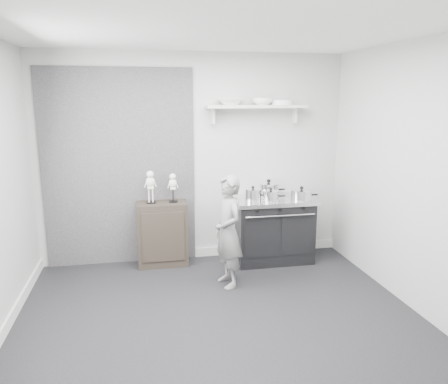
{
  "coord_description": "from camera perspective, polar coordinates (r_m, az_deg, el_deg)",
  "views": [
    {
      "loc": [
        -0.72,
        -3.83,
        2.15
      ],
      "look_at": [
        0.23,
        0.95,
        1.08
      ],
      "focal_mm": 35.0,
      "sensor_mm": 36.0,
      "label": 1
    }
  ],
  "objects": [
    {
      "name": "room_shell",
      "position": [
        4.06,
        -2.27,
        5.2
      ],
      "size": [
        4.02,
        3.62,
        2.71
      ],
      "color": "#AFAFAD",
      "rests_on": "ground"
    },
    {
      "name": "pot_front_center",
      "position": [
        5.55,
        6.13,
        -0.5
      ],
      "size": [
        0.3,
        0.21,
        0.17
      ],
      "color": "silver",
      "rests_on": "stove"
    },
    {
      "name": "skeleton_full",
      "position": [
        5.55,
        -9.59,
        0.97
      ],
      "size": [
        0.13,
        0.09,
        0.48
      ],
      "primitive_type": null,
      "color": "white",
      "rests_on": "side_cabinet"
    },
    {
      "name": "bowl_large",
      "position": [
        5.63,
        0.84,
        11.7
      ],
      "size": [
        0.32,
        0.32,
        0.08
      ],
      "primitive_type": "imported",
      "color": "white",
      "rests_on": "wall_shelf"
    },
    {
      "name": "pot_front_left",
      "position": [
        5.54,
        3.8,
        -0.36
      ],
      "size": [
        0.3,
        0.22,
        0.2
      ],
      "color": "silver",
      "rests_on": "stove"
    },
    {
      "name": "side_cabinet",
      "position": [
        5.72,
        -8.05,
        -5.39
      ],
      "size": [
        0.63,
        0.37,
        0.83
      ],
      "primitive_type": "cube",
      "color": "black",
      "rests_on": "ground"
    },
    {
      "name": "pot_front_right",
      "position": [
        5.68,
        10.08,
        -0.34
      ],
      "size": [
        0.36,
        0.27,
        0.18
      ],
      "color": "silver",
      "rests_on": "stove"
    },
    {
      "name": "plate_stack",
      "position": [
        5.81,
        7.55,
        11.53
      ],
      "size": [
        0.28,
        0.28,
        0.06
      ],
      "primitive_type": "cylinder",
      "color": "white",
      "rests_on": "wall_shelf"
    },
    {
      "name": "pot_back_left",
      "position": [
        5.84,
        5.83,
        0.36
      ],
      "size": [
        0.38,
        0.29,
        0.23
      ],
      "color": "silver",
      "rests_on": "stove"
    },
    {
      "name": "wall_shelf",
      "position": [
        5.72,
        4.21,
        10.97
      ],
      "size": [
        1.3,
        0.26,
        0.24
      ],
      "color": "silver",
      "rests_on": "room_shell"
    },
    {
      "name": "ground",
      "position": [
        4.45,
        -0.59,
        -16.45
      ],
      "size": [
        4.0,
        4.0,
        0.0
      ],
      "primitive_type": "plane",
      "color": "black",
      "rests_on": "ground"
    },
    {
      "name": "bowl_small",
      "position": [
        5.73,
        5.03,
        11.7
      ],
      "size": [
        0.27,
        0.27,
        0.08
      ],
      "primitive_type": "imported",
      "color": "white",
      "rests_on": "wall_shelf"
    },
    {
      "name": "child",
      "position": [
        4.97,
        0.55,
        -5.17
      ],
      "size": [
        0.41,
        0.53,
        1.29
      ],
      "primitive_type": "imported",
      "rotation": [
        0.0,
        0.0,
        -1.35
      ],
      "color": "slate",
      "rests_on": "ground"
    },
    {
      "name": "stove",
      "position": [
        5.84,
        6.31,
        -4.84
      ],
      "size": [
        1.05,
        0.66,
        0.85
      ],
      "color": "black",
      "rests_on": "ground"
    },
    {
      "name": "skeleton_torso",
      "position": [
        5.57,
        -6.7,
        0.83
      ],
      "size": [
        0.12,
        0.08,
        0.43
      ],
      "primitive_type": null,
      "color": "white",
      "rests_on": "side_cabinet"
    }
  ]
}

